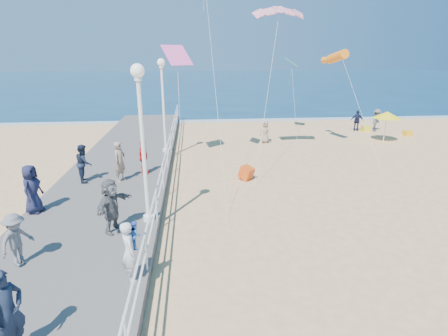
{
  "coord_description": "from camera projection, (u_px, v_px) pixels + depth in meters",
  "views": [
    {
      "loc": [
        -3.7,
        -11.29,
        6.05
      ],
      "look_at": [
        -2.5,
        2.0,
        1.6
      ],
      "focal_mm": 28.0,
      "sensor_mm": 36.0,
      "label": 1
    }
  ],
  "objects": [
    {
      "name": "ground",
      "position": [
        296.0,
        224.0,
        12.89
      ],
      "size": [
        160.0,
        160.0,
        0.0
      ],
      "primitive_type": "plane",
      "color": "#E2B476",
      "rests_on": "ground"
    },
    {
      "name": "ocean",
      "position": [
        209.0,
        82.0,
        74.31
      ],
      "size": [
        160.0,
        90.0,
        0.05
      ],
      "primitive_type": "cube",
      "color": "#0D2E4E",
      "rests_on": "ground"
    },
    {
      "name": "surf_line",
      "position": [
        233.0,
        120.0,
        32.26
      ],
      "size": [
        160.0,
        1.2,
        0.04
      ],
      "primitive_type": "cube",
      "color": "silver",
      "rests_on": "ground"
    },
    {
      "name": "boardwalk",
      "position": [
        87.0,
        228.0,
        12.19
      ],
      "size": [
        5.0,
        44.0,
        0.4
      ],
      "primitive_type": "cube",
      "color": "#645F5A",
      "rests_on": "ground"
    },
    {
      "name": "railing",
      "position": [
        156.0,
        198.0,
        12.07
      ],
      "size": [
        0.05,
        42.0,
        0.55
      ],
      "color": "white",
      "rests_on": "boardwalk"
    },
    {
      "name": "lamp_post_mid",
      "position": [
        142.0,
        130.0,
        11.28
      ],
      "size": [
        0.44,
        0.44,
        5.32
      ],
      "color": "white",
      "rests_on": "boardwalk"
    },
    {
      "name": "lamp_post_far",
      "position": [
        163.0,
        96.0,
        19.79
      ],
      "size": [
        0.44,
        0.44,
        5.32
      ],
      "color": "white",
      "rests_on": "boardwalk"
    },
    {
      "name": "woman_holding_toddler",
      "position": [
        129.0,
        251.0,
        8.87
      ],
      "size": [
        0.59,
        0.7,
        1.65
      ],
      "primitive_type": "imported",
      "rotation": [
        0.0,
        0.0,
        1.95
      ],
      "color": "silver",
      "rests_on": "boardwalk"
    },
    {
      "name": "toddler_held",
      "position": [
        135.0,
        234.0,
        8.9
      ],
      "size": [
        0.4,
        0.44,
        0.75
      ],
      "primitive_type": "imported",
      "rotation": [
        0.0,
        0.0,
        1.95
      ],
      "color": "blue",
      "rests_on": "boardwalk"
    },
    {
      "name": "spectator_0",
      "position": [
        8.0,
        314.0,
        6.59
      ],
      "size": [
        0.68,
        0.81,
        1.89
      ],
      "primitive_type": "imported",
      "rotation": [
        0.0,
        0.0,
        1.19
      ],
      "color": "#192338",
      "rests_on": "boardwalk"
    },
    {
      "name": "spectator_2",
      "position": [
        17.0,
        240.0,
        9.52
      ],
      "size": [
        0.93,
        1.14,
        1.54
      ],
      "primitive_type": "imported",
      "rotation": [
        0.0,
        0.0,
        1.15
      ],
      "color": "slate",
      "rests_on": "boardwalk"
    },
    {
      "name": "spectator_3",
      "position": [
        144.0,
        157.0,
        16.78
      ],
      "size": [
        0.57,
        1.04,
        1.69
      ],
      "primitive_type": "imported",
      "rotation": [
        0.0,
        0.0,
        1.41
      ],
      "color": "red",
      "rests_on": "boardwalk"
    },
    {
      "name": "spectator_4",
      "position": [
        32.0,
        189.0,
        12.68
      ],
      "size": [
        0.73,
        0.98,
        1.83
      ],
      "primitive_type": "imported",
      "rotation": [
        0.0,
        0.0,
        1.4
      ],
      "color": "#191D38",
      "rests_on": "boardwalk"
    },
    {
      "name": "spectator_5",
      "position": [
        111.0,
        206.0,
        11.32
      ],
      "size": [
        1.18,
        1.76,
        1.82
      ],
      "primitive_type": "imported",
      "rotation": [
        0.0,
        0.0,
        1.15
      ],
      "color": "#57585C",
      "rests_on": "boardwalk"
    },
    {
      "name": "spectator_6",
      "position": [
        120.0,
        162.0,
        15.81
      ],
      "size": [
        0.69,
        0.8,
        1.84
      ],
      "primitive_type": "imported",
      "rotation": [
        0.0,
        0.0,
        1.11
      ],
      "color": "gray",
      "rests_on": "boardwalk"
    },
    {
      "name": "spectator_7",
      "position": [
        84.0,
        163.0,
        15.81
      ],
      "size": [
        0.85,
        0.98,
        1.73
      ],
      "primitive_type": "imported",
      "rotation": [
        0.0,
        0.0,
        1.83
      ],
      "color": "#182135",
      "rests_on": "boardwalk"
    },
    {
      "name": "beach_walker_a",
      "position": [
        376.0,
        120.0,
        27.67
      ],
      "size": [
        1.27,
        1.32,
        1.8
      ],
      "primitive_type": "imported",
      "rotation": [
        0.0,
        0.0,
        0.85
      ],
      "color": "#545459",
      "rests_on": "ground"
    },
    {
      "name": "beach_walker_b",
      "position": [
        357.0,
        121.0,
        27.8
      ],
      "size": [
        1.05,
        0.78,
        1.66
      ],
      "primitive_type": "imported",
      "rotation": [
        0.0,
        0.0,
        2.71
      ],
      "color": "#171934",
      "rests_on": "ground"
    },
    {
      "name": "beach_walker_c",
      "position": [
        265.0,
        132.0,
        24.21
      ],
      "size": [
        0.87,
        0.87,
        1.53
      ],
      "primitive_type": "imported",
      "rotation": [
        0.0,
        0.0,
        -0.79
      ],
      "color": "gray",
      "rests_on": "ground"
    },
    {
      "name": "box_kite",
      "position": [
        246.0,
        174.0,
        17.29
      ],
      "size": [
        0.89,
        0.88,
        0.74
      ],
      "primitive_type": "cube",
      "rotation": [
        0.31,
        0.0,
        0.83
      ],
      "color": "red",
      "rests_on": "ground"
    },
    {
      "name": "beach_umbrella",
      "position": [
        387.0,
        115.0,
        24.13
      ],
      "size": [
        1.9,
        1.9,
        2.14
      ],
      "color": "white",
      "rests_on": "ground"
    },
    {
      "name": "beach_chair_left",
      "position": [
        366.0,
        129.0,
        27.96
      ],
      "size": [
        0.55,
        0.55,
        0.4
      ],
      "primitive_type": "cube",
      "color": "yellow",
      "rests_on": "ground"
    },
    {
      "name": "beach_chair_right",
      "position": [
        408.0,
        133.0,
        26.43
      ],
      "size": [
        0.55,
        0.55,
        0.4
      ],
      "primitive_type": "cube",
      "color": "#F0A619",
      "rests_on": "ground"
    },
    {
      "name": "kite_parafoil",
      "position": [
        279.0,
        10.0,
        18.22
      ],
      "size": [
        2.74,
        0.94,
        0.65
      ],
      "primitive_type": null,
      "rotation": [
        0.44,
        0.0,
        0.0
      ],
      "color": "#D11842"
    },
    {
      "name": "kite_windsock",
      "position": [
        337.0,
        57.0,
        21.19
      ],
      "size": [
        1.03,
        2.83,
        1.11
      ],
      "primitive_type": "cylinder",
      "rotation": [
        1.36,
        0.0,
        0.17
      ],
      "color": "orange"
    },
    {
      "name": "kite_diamond_pink",
      "position": [
        177.0,
        55.0,
        18.72
      ],
      "size": [
        1.74,
        1.66,
        1.05
      ],
      "primitive_type": "cube",
      "rotation": [
        0.81,
        0.0,
        0.65
      ],
      "color": "#FF5DB1"
    },
    {
      "name": "kite_diamond_green",
      "position": [
        291.0,
        62.0,
        25.89
      ],
      "size": [
        1.31,
        1.42,
        0.64
      ],
      "primitive_type": "cube",
      "rotation": [
        0.56,
        0.0,
        1.28
      ],
      "color": "#22A068"
    }
  ]
}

